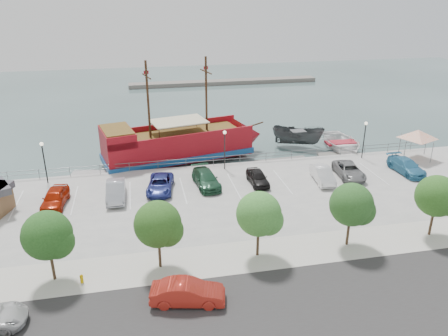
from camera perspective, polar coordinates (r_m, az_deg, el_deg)
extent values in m
plane|color=#344A47|center=(41.49, 1.92, -4.76)|extent=(160.00, 160.00, 0.00)
cube|color=#2B2929|center=(28.17, 9.90, -17.57)|extent=(100.00, 8.00, 0.04)
cube|color=#BBB3A5|center=(32.67, 6.10, -11.03)|extent=(100.00, 4.00, 0.05)
cylinder|color=slate|center=(47.66, -0.23, 1.54)|extent=(50.00, 0.06, 0.06)
cylinder|color=slate|center=(47.80, -0.23, 1.09)|extent=(50.00, 0.06, 0.06)
cube|color=#696157|center=(94.60, 0.04, 11.15)|extent=(40.00, 3.00, 0.80)
cube|color=maroon|center=(51.01, -6.06, 2.90)|extent=(17.54, 8.83, 2.73)
cube|color=navy|center=(51.31, -6.02, 1.96)|extent=(17.92, 9.21, 0.63)
cone|color=maroon|center=(54.43, 3.20, 4.26)|extent=(4.39, 5.66, 5.04)
cube|color=maroon|center=(48.77, -13.78, 4.04)|extent=(4.23, 5.81, 1.47)
cube|color=brown|center=(48.54, -13.86, 4.92)|extent=(3.93, 5.36, 0.13)
cube|color=brown|center=(50.71, -5.56, 4.49)|extent=(14.33, 7.52, 0.16)
cube|color=maroon|center=(52.75, -7.02, 5.50)|extent=(16.42, 3.92, 0.73)
cube|color=maroon|center=(48.19, -5.17, 3.93)|extent=(16.42, 3.92, 0.73)
cylinder|color=#382111|center=(50.64, -2.33, 9.54)|extent=(0.30, 0.30, 8.61)
cylinder|color=#382111|center=(48.56, -9.89, 8.67)|extent=(0.30, 0.30, 8.61)
cylinder|color=#382111|center=(50.12, -2.38, 12.47)|extent=(0.84, 3.10, 0.15)
cylinder|color=#382111|center=(48.01, -10.10, 11.71)|extent=(0.84, 3.10, 0.15)
cube|color=beige|center=(50.17, -5.96, 6.10)|extent=(6.82, 5.24, 0.13)
cylinder|color=#382111|center=(54.38, 3.92, 5.61)|extent=(2.59, 0.74, 0.62)
imported|color=#3E4143|center=(56.50, 9.60, 3.90)|extent=(6.96, 5.42, 2.55)
imported|color=white|center=(56.60, 15.08, 2.98)|extent=(5.98, 8.22, 1.67)
cube|color=#989795|center=(48.95, -15.39, -0.93)|extent=(7.37, 3.62, 0.41)
cube|color=slate|center=(51.41, 7.54, 0.82)|extent=(6.32, 2.17, 0.36)
cube|color=slate|center=(54.52, 15.67, 1.45)|extent=(6.93, 3.66, 0.38)
cylinder|color=slate|center=(55.03, 22.00, 3.05)|extent=(0.10, 0.10, 2.40)
cylinder|color=slate|center=(55.69, 24.86, 2.80)|extent=(0.10, 0.10, 2.40)
cylinder|color=slate|center=(52.40, 22.53, 2.03)|extent=(0.10, 0.10, 2.40)
cylinder|color=slate|center=(53.09, 25.52, 1.79)|extent=(0.10, 0.10, 2.40)
pyramid|color=white|center=(53.41, 24.08, 4.57)|extent=(5.99, 5.99, 0.98)
imported|color=red|center=(27.80, -4.75, -15.91)|extent=(4.80, 2.49, 1.51)
cylinder|color=#C19300|center=(30.97, -18.08, -13.71)|extent=(0.21, 0.21, 0.53)
sphere|color=#C19300|center=(30.81, -18.14, -13.28)|extent=(0.23, 0.23, 0.23)
cylinder|color=black|center=(46.17, -22.35, 0.46)|extent=(0.12, 0.12, 4.00)
sphere|color=#FFF2CC|center=(45.48, -22.74, 2.91)|extent=(0.36, 0.36, 0.36)
cylinder|color=black|center=(46.09, 0.09, 2.19)|extent=(0.12, 0.12, 4.00)
sphere|color=#FFF2CC|center=(45.41, 0.09, 4.68)|extent=(0.36, 0.36, 0.36)
cylinder|color=black|center=(51.60, 17.79, 3.33)|extent=(0.12, 0.12, 4.00)
sphere|color=#FFF2CC|center=(50.99, 18.07, 5.56)|extent=(0.36, 0.36, 0.36)
cylinder|color=#473321|center=(31.47, -21.49, -11.75)|extent=(0.20, 0.20, 2.20)
sphere|color=#1F4819|center=(30.30, -22.10, -8.13)|extent=(3.20, 3.20, 3.20)
sphere|color=#1F4819|center=(30.12, -20.95, -9.01)|extent=(2.20, 2.20, 2.20)
cylinder|color=#473321|center=(30.87, -8.41, -10.96)|extent=(0.20, 0.20, 2.20)
sphere|color=#264D19|center=(29.67, -8.66, -7.24)|extent=(3.20, 3.20, 3.20)
sphere|color=#264D19|center=(29.63, -7.41, -8.10)|extent=(2.20, 2.20, 2.20)
cylinder|color=#473321|center=(31.83, 4.43, -9.63)|extent=(0.20, 0.20, 2.20)
sphere|color=#366F2B|center=(30.67, 4.56, -5.99)|extent=(3.20, 3.20, 3.20)
sphere|color=#366F2B|center=(30.77, 5.77, -6.79)|extent=(2.20, 2.20, 2.20)
cylinder|color=#473321|center=(34.23, 15.89, -8.04)|extent=(0.20, 0.20, 2.20)
sphere|color=#244B1D|center=(33.15, 16.31, -4.60)|extent=(3.20, 3.20, 3.20)
sphere|color=#244B1D|center=(33.37, 17.39, -5.32)|extent=(2.20, 2.20, 2.20)
cylinder|color=#473321|center=(37.78, 25.45, -6.45)|extent=(0.20, 0.20, 2.20)
sphere|color=#27521B|center=(36.81, 26.04, -3.30)|extent=(3.20, 3.20, 3.20)
sphere|color=#27521B|center=(37.12, 26.95, -3.94)|extent=(2.20, 2.20, 2.20)
imported|color=#9A1A04|center=(41.55, -21.21, -3.62)|extent=(2.32, 4.74, 1.56)
imported|color=#A6A8B1|center=(41.18, -13.95, -2.92)|extent=(1.66, 4.74, 1.56)
imported|color=navy|center=(41.96, -8.33, -2.12)|extent=(3.10, 5.26, 1.37)
imported|color=#214C33|center=(42.59, -2.36, -1.43)|extent=(2.57, 5.23, 1.46)
imported|color=black|center=(43.14, 4.42, -1.23)|extent=(1.71, 4.07, 1.38)
imported|color=silver|center=(44.61, 12.77, -0.86)|extent=(2.03, 4.58, 1.46)
imported|color=slate|center=(46.42, 16.01, -0.31)|extent=(2.76, 5.13, 1.37)
imported|color=teal|center=(49.43, 22.73, 0.22)|extent=(2.31, 5.12, 1.45)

